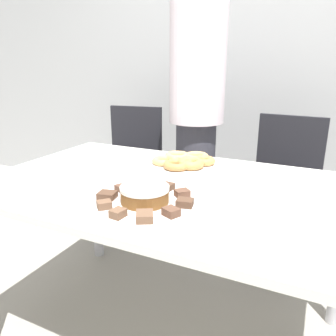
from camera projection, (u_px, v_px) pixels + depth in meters
name	position (u px, v px, depth m)	size (l,w,h in m)	color
ground_plane	(168.00, 331.00, 1.52)	(12.00, 12.00, 0.00)	gray
wall_back	(256.00, 49.00, 2.48)	(8.00, 0.05, 2.60)	#A8AAAD
table	(168.00, 203.00, 1.33)	(1.49, 0.91, 0.73)	silver
person_standing	(197.00, 113.00, 1.99)	(0.33, 0.33, 1.70)	#383842
office_chair_left	(130.00, 173.00, 2.41)	(0.50, 0.50, 0.90)	black
office_chair_right	(280.00, 197.00, 1.97)	(0.47, 0.47, 0.90)	black
plate_cake	(145.00, 203.00, 1.10)	(0.38, 0.38, 0.01)	white
plate_donuts	(185.00, 165.00, 1.52)	(0.34, 0.34, 0.01)	white
frosted_cake	(145.00, 194.00, 1.09)	(0.16, 0.16, 0.06)	brown
lamington_0	(182.00, 193.00, 1.14)	(0.06, 0.06, 0.02)	brown
lamington_1	(167.00, 187.00, 1.20)	(0.05, 0.06, 0.02)	#513828
lamington_2	(145.00, 185.00, 1.22)	(0.06, 0.06, 0.02)	#513828
lamington_3	(123.00, 188.00, 1.19)	(0.07, 0.06, 0.02)	brown
lamington_4	(107.00, 195.00, 1.13)	(0.07, 0.06, 0.02)	#513828
lamington_5	(104.00, 205.00, 1.05)	(0.06, 0.06, 0.02)	brown
lamington_6	(118.00, 213.00, 0.98)	(0.04, 0.05, 0.03)	brown
lamington_7	(145.00, 216.00, 0.96)	(0.07, 0.08, 0.02)	brown
lamington_8	(171.00, 212.00, 0.99)	(0.06, 0.06, 0.02)	brown
lamington_9	(185.00, 203.00, 1.06)	(0.06, 0.05, 0.02)	#513828
donut_0	(185.00, 161.00, 1.52)	(0.11, 0.11, 0.03)	#D18E4C
donut_1	(204.00, 161.00, 1.52)	(0.10, 0.10, 0.03)	#D18E4C
donut_2	(196.00, 157.00, 1.59)	(0.12, 0.12, 0.03)	#E5AD66
donut_3	(177.00, 156.00, 1.59)	(0.12, 0.12, 0.03)	#E5AD66
donut_4	(165.00, 161.00, 1.52)	(0.12, 0.12, 0.03)	#E5AD66
donut_5	(176.00, 165.00, 1.45)	(0.12, 0.12, 0.03)	#C68447
donut_6	(191.00, 164.00, 1.46)	(0.12, 0.12, 0.04)	#D18E4C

